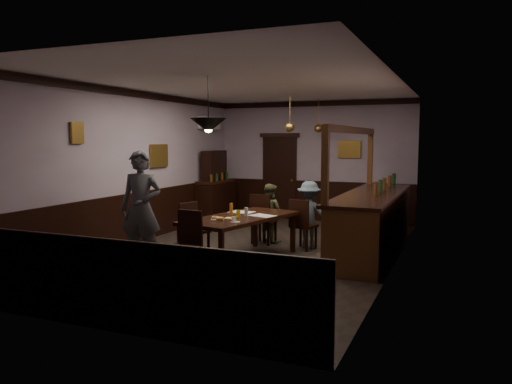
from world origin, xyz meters
The scene contains 31 objects.
room centered at (0.00, 0.00, 1.50)m, with size 5.01×8.01×3.01m.
dining_table centered at (0.04, -0.56, 0.69)m, with size 1.47×2.37×0.75m.
chair_far_left centered at (-0.10, 0.77, 0.54)m, with size 0.45×0.45×0.99m.
chair_far_right centered at (0.76, 0.57, 0.52)m, with size 0.49×0.49×0.95m.
chair_near centered at (-0.27, -1.85, 0.54)m, with size 0.47×0.47×0.99m.
chair_side centered at (-0.90, -0.54, 0.51)m, with size 0.52×0.52×0.93m.
person_standing centered at (-1.26, -1.55, 0.93)m, with size 0.68×0.45×1.87m, color #52555D.
person_seated_left centered at (-0.05, 1.05, 0.58)m, with size 0.57×0.44×1.17m, color #505432.
person_seated_right centered at (0.83, 0.85, 0.63)m, with size 0.81×0.47×1.26m, color #4C5F6D.
newspaper_left centered at (-0.13, -0.13, 0.75)m, with size 0.42×0.30×0.01m, color silver.
newspaper_right centered at (0.37, -0.39, 0.75)m, with size 0.42×0.30×0.01m, color silver.
napkin centered at (-0.04, -0.80, 0.75)m, with size 0.15×0.15×0.00m, color #FCD25C.
saucer centered at (0.23, -1.18, 0.76)m, with size 0.15×0.15×0.01m, color white.
coffee_cup centered at (0.20, -1.16, 0.80)m, with size 0.08×0.08×0.07m, color white.
pastry_plate centered at (-0.14, -1.06, 0.76)m, with size 0.22×0.22×0.01m, color white.
pastry_ring_a centered at (-0.19, -1.05, 0.79)m, with size 0.13×0.13×0.04m, color #C68C47.
pastry_ring_b centered at (-0.08, -1.10, 0.79)m, with size 0.13×0.13×0.04m, color #C68C47.
soda_can centered at (0.05, -0.67, 0.81)m, with size 0.07×0.07×0.12m, color yellow.
beer_glass centered at (-0.18, -0.47, 0.85)m, with size 0.06×0.06×0.20m, color #BF721E.
water_glass centered at (0.13, -0.53, 0.82)m, with size 0.06×0.06×0.15m, color silver.
pepper_mill centered at (-0.50, -1.24, 0.82)m, with size 0.04×0.04×0.14m, color black.
sideboard centered at (-2.21, 2.90, 0.71)m, with size 0.48×1.34×1.76m.
bar_counter centered at (1.99, 0.88, 0.57)m, with size 0.94×4.03×2.26m.
door_back centered at (-0.90, 3.95, 1.05)m, with size 0.90×0.06×2.10m, color black.
ac_unit centered at (-2.38, 2.90, 2.45)m, with size 0.20×0.85×0.30m.
picture_left_small centered at (-2.46, -1.60, 2.15)m, with size 0.04×0.28×0.36m.
picture_left_large centered at (-2.46, 0.80, 1.70)m, with size 0.04×0.62×0.48m.
picture_back centered at (0.90, 3.96, 1.80)m, with size 0.55×0.04×0.42m.
pendant_iron centered at (-0.14, -1.34, 2.25)m, with size 0.56×0.56×0.86m.
pendant_brass_mid centered at (0.10, 1.81, 2.30)m, with size 0.20×0.20×0.81m.
pendant_brass_far centered at (0.30, 3.31, 2.30)m, with size 0.20×0.20×0.81m.
Camera 1 is at (3.48, -8.14, 2.04)m, focal length 35.00 mm.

